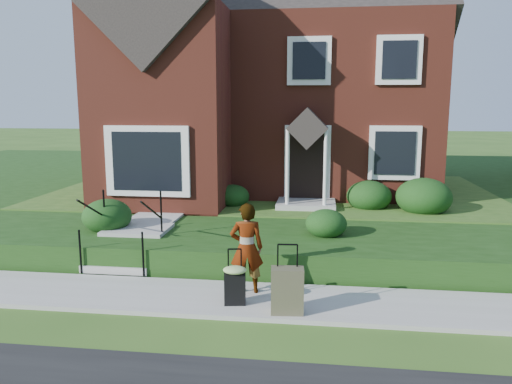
% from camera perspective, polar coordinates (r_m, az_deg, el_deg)
% --- Properties ---
extents(ground, '(120.00, 120.00, 0.00)m').
position_cam_1_polar(ground, '(9.02, -3.20, -12.35)').
color(ground, '#2D5119').
rests_on(ground, ground).
extents(sidewalk, '(60.00, 1.60, 0.08)m').
position_cam_1_polar(sidewalk, '(9.01, -3.20, -12.11)').
color(sidewalk, '#9E9B93').
rests_on(sidewalk, ground).
extents(terrace, '(44.00, 20.00, 0.60)m').
position_cam_1_polar(terrace, '(19.51, 14.45, 0.45)').
color(terrace, '#18380F').
rests_on(terrace, ground).
extents(walkway, '(1.20, 6.00, 0.06)m').
position_cam_1_polar(walkway, '(14.09, -9.54, -1.60)').
color(walkway, '#9E9B93').
rests_on(walkway, terrace).
extents(main_house, '(10.40, 10.20, 9.40)m').
position_cam_1_polar(main_house, '(17.99, 1.75, 15.84)').
color(main_house, maroon).
rests_on(main_house, terrace).
extents(front_steps, '(1.40, 2.02, 1.50)m').
position_cam_1_polar(front_steps, '(11.23, -14.17, -5.57)').
color(front_steps, '#9E9B93').
rests_on(front_steps, ground).
extents(foundation_shrubs, '(9.90, 4.35, 1.07)m').
position_cam_1_polar(foundation_shrubs, '(13.27, 0.58, -0.27)').
color(foundation_shrubs, black).
rests_on(foundation_shrubs, terrace).
extents(woman, '(0.66, 0.49, 1.64)m').
position_cam_1_polar(woman, '(8.95, -1.08, -6.42)').
color(woman, '#999999').
rests_on(woman, sidewalk).
extents(suitcase_black, '(0.45, 0.39, 0.96)m').
position_cam_1_polar(suitcase_black, '(8.56, -2.43, -10.35)').
color(suitcase_black, black).
rests_on(suitcase_black, sidewalk).
extents(suitcase_olive, '(0.55, 0.34, 1.14)m').
position_cam_1_polar(suitcase_olive, '(8.23, 3.59, -11.16)').
color(suitcase_olive, '#4D4A33').
rests_on(suitcase_olive, sidewalk).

